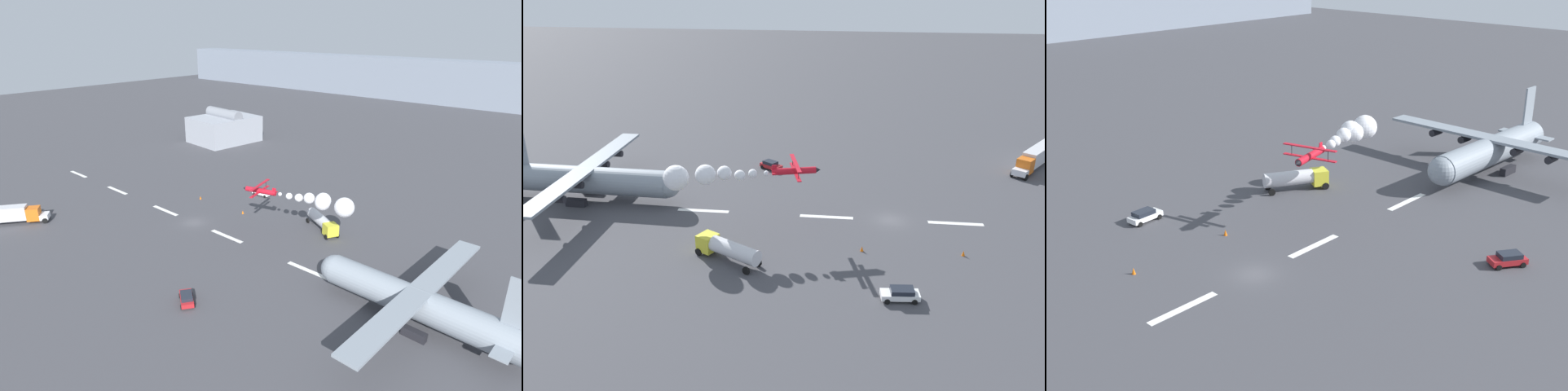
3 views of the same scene
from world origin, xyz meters
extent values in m
plane|color=#424247|center=(0.00, 0.00, 0.00)|extent=(440.00, 440.00, 0.00)
cube|color=white|center=(-9.50, 0.00, 0.01)|extent=(8.00, 0.90, 0.01)
cube|color=white|center=(9.50, 0.00, 0.01)|extent=(8.00, 0.90, 0.01)
cube|color=white|center=(28.50, 0.00, 0.01)|extent=(8.00, 0.90, 0.01)
cylinder|color=gray|center=(47.61, -2.03, 3.38)|extent=(26.45, 5.13, 4.36)
sphere|color=gray|center=(34.45, -1.64, 3.38)|extent=(4.14, 4.14, 4.14)
cube|color=gray|center=(47.61, -2.03, 5.34)|extent=(4.25, 35.90, 0.40)
cylinder|color=black|center=(47.50, 7.83, 4.44)|extent=(2.43, 1.17, 1.10)
cylinder|color=black|center=(47.34, 2.46, 4.44)|extent=(2.43, 1.17, 1.10)
cylinder|color=black|center=(47.08, -6.49, 4.44)|extent=(2.43, 1.17, 1.10)
cylinder|color=black|center=(46.92, -11.86, 4.44)|extent=(2.43, 1.17, 1.10)
cube|color=gray|center=(58.67, -2.35, 8.56)|extent=(2.81, 0.38, 6.00)
cube|color=gray|center=(58.67, -2.35, 3.68)|extent=(2.26, 9.05, 0.24)
cube|color=black|center=(48.53, -4.74, 0.60)|extent=(3.23, 1.09, 1.20)
cube|color=black|center=(48.69, 0.62, 0.60)|extent=(3.23, 1.09, 1.20)
cylinder|color=red|center=(14.00, 4.74, 9.04)|extent=(6.10, 2.41, 0.94)
cube|color=red|center=(13.81, 4.69, 8.89)|extent=(2.33, 7.12, 0.12)
cube|color=red|center=(13.81, 4.69, 10.20)|extent=(2.33, 7.12, 0.12)
cylinder|color=black|center=(14.44, 2.24, 9.55)|extent=(0.08, 0.08, 1.31)
cylinder|color=black|center=(13.18, 7.13, 9.55)|extent=(0.08, 0.08, 1.31)
cube|color=red|center=(16.64, 5.41, 9.49)|extent=(0.70, 0.27, 1.10)
cube|color=red|center=(16.64, 5.41, 9.09)|extent=(1.08, 2.09, 0.08)
cone|color=black|center=(10.73, 3.90, 9.04)|extent=(0.88, 0.95, 0.80)
sphere|color=white|center=(17.66, 5.86, 9.00)|extent=(0.70, 0.70, 0.70)
sphere|color=white|center=(19.50, 6.19, 8.98)|extent=(1.21, 1.21, 1.21)
sphere|color=white|center=(21.15, 6.89, 8.90)|extent=(1.50, 1.50, 1.50)
sphere|color=white|center=(23.20, 7.16, 9.25)|extent=(1.98, 1.98, 1.98)
sphere|color=white|center=(25.61, 7.96, 9.20)|extent=(2.79, 2.79, 2.79)
sphere|color=white|center=(25.78, 7.49, 8.98)|extent=(2.71, 2.71, 2.71)
sphere|color=white|center=(29.53, 8.52, 8.81)|extent=(3.46, 3.46, 3.46)
cube|color=yellow|center=(24.53, 12.73, 1.60)|extent=(3.09, 3.17, 2.20)
cylinder|color=silver|center=(20.46, 15.00, 1.85)|extent=(7.25, 5.29, 2.10)
cylinder|color=black|center=(25.64, 13.49, 0.50)|extent=(1.03, 0.76, 1.00)
cylinder|color=black|center=(18.62, 17.39, 0.50)|extent=(1.03, 0.76, 1.00)
cylinder|color=black|center=(24.48, 11.39, 0.50)|extent=(1.03, 0.76, 1.00)
cylinder|color=black|center=(17.46, 15.29, 0.50)|extent=(1.03, 0.76, 1.00)
cube|color=#B21E23|center=(20.53, -18.97, 0.65)|extent=(4.43, 3.84, 0.65)
cube|color=#1E232D|center=(20.69, -19.09, 1.25)|extent=(2.99, 2.78, 0.55)
cylinder|color=black|center=(18.83, -18.89, 0.32)|extent=(0.65, 0.55, 0.64)
cylinder|color=black|center=(21.21, -20.54, 0.32)|extent=(0.65, 0.55, 0.64)
cylinder|color=black|center=(19.85, -17.41, 0.32)|extent=(0.65, 0.55, 0.64)
cylinder|color=black|center=(22.23, -19.06, 0.32)|extent=(0.65, 0.55, 0.64)
cube|color=white|center=(0.17, 20.75, 0.65)|extent=(4.55, 2.17, 0.65)
cube|color=#1E232D|center=(-0.03, 20.73, 1.25)|extent=(2.78, 1.88, 0.55)
cylinder|color=black|center=(1.63, 21.78, 0.32)|extent=(0.66, 0.27, 0.64)
cylinder|color=black|center=(-1.44, 21.52, 0.32)|extent=(0.66, 0.27, 0.64)
cylinder|color=black|center=(1.79, 19.99, 0.32)|extent=(0.66, 0.27, 0.64)
cylinder|color=black|center=(-1.29, 19.72, 0.32)|extent=(0.66, 0.27, 0.64)
cone|color=orange|center=(-8.88, 9.59, 0.38)|extent=(0.44, 0.44, 0.75)
cone|color=orange|center=(4.33, 9.91, 0.38)|extent=(0.44, 0.44, 0.75)
camera|label=1|loc=(64.43, -52.58, 37.62)|focal=30.42mm
camera|label=2|loc=(7.17, 74.79, 36.28)|focal=37.91mm
camera|label=3|loc=(-41.81, -46.76, 33.82)|focal=45.00mm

